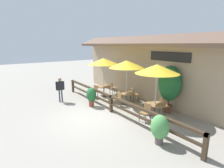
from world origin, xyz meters
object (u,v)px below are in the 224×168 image
Objects in this scene: patio_umbrella_near at (104,61)px; patio_umbrella_middle at (127,64)px; patio_umbrella_far at (157,69)px; dining_table_far at (155,106)px; potted_plant_entrance_palm at (170,84)px; dining_table_middle at (126,95)px; chair_near_streetside at (94,91)px; chair_near_wallside at (113,88)px; dining_table_near at (104,88)px; chair_far_streetside at (146,112)px; chair_far_wallside at (164,105)px; chair_middle_wallside at (134,94)px; potted_plant_corner_fern at (91,96)px; pedestrian at (60,87)px; potted_plant_tall_tropical at (160,128)px; chair_middle_streetside at (118,98)px.

patio_umbrella_near is 2.27m from patio_umbrella_middle.
patio_umbrella_middle and patio_umbrella_far have the same top height.
potted_plant_entrance_palm reaches higher than dining_table_far.
chair_near_streetside is at bearing -157.11° from dining_table_middle.
patio_umbrella_far reaches higher than chair_near_wallside.
chair_near_streetside is at bearing -157.93° from potted_plant_entrance_palm.
dining_table_near is at bearing 180.00° from patio_umbrella_near.
chair_far_streetside and chair_far_wallside have the same top height.
potted_plant_corner_fern reaches higher than chair_middle_wallside.
chair_middle_wallside and chair_far_streetside have the same top height.
chair_far_streetside is 2.14m from potted_plant_entrance_palm.
pedestrian is (-0.53, -2.22, 0.52)m from chair_near_streetside.
chair_near_wallside is 3.87m from pedestrian.
chair_far_streetside is 0.76× the size of potted_plant_tall_tropical.
chair_middle_wallside is (-0.08, 0.72, -2.00)m from patio_umbrella_middle.
potted_plant_entrance_palm is at bearing 86.85° from chair_far_streetside.
chair_middle_wallside is at bearing 96.40° from dining_table_middle.
patio_umbrella_middle reaches higher than pedestrian.
patio_umbrella_near is 1.74× the size of pedestrian.
chair_middle_wallside is (2.19, 0.88, -2.00)m from patio_umbrella_near.
dining_table_far is 0.87× the size of potted_plant_tall_tropical.
dining_table_middle is 2.67m from chair_far_streetside.
chair_near_wallside is 5.19m from patio_umbrella_far.
chair_near_wallside is 1.00× the size of chair_far_wallside.
potted_plant_tall_tropical is at bearing 121.97° from chair_far_wallside.
patio_umbrella_far is (2.44, -0.16, 0.00)m from patio_umbrella_middle.
chair_middle_wallside is at bearing -169.59° from chair_near_wallside.
potted_plant_entrance_palm is (2.37, 1.67, 1.09)m from chair_middle_streetside.
potted_plant_entrance_palm is at bearing 21.28° from patio_umbrella_middle.
patio_umbrella_far is at bearing 178.49° from chair_near_wallside.
chair_far_wallside is at bearing 125.01° from potted_plant_tall_tropical.
dining_table_middle is 1.13× the size of chair_middle_streetside.
patio_umbrella_far reaches higher than pedestrian.
dining_table_near is 0.86× the size of potted_plant_corner_fern.
pedestrian is at bearing -150.13° from dining_table_far.
chair_far_wallside is (2.38, 1.28, 0.00)m from chair_middle_streetside.
chair_far_wallside is at bearing 12.99° from patio_umbrella_middle.
patio_umbrella_near is at bearing -166.68° from potted_plant_entrance_palm.
dining_table_middle is (0.00, 0.00, -1.92)m from patio_umbrella_middle.
chair_far_streetside is 0.34× the size of potted_plant_entrance_palm.
potted_plant_tall_tropical is (1.68, -1.06, 0.15)m from chair_far_streetside.
potted_plant_corner_fern reaches higher than dining_table_far.
pedestrian is at bearing -141.75° from potted_plant_entrance_palm.
potted_plant_entrance_palm reaches higher than dining_table_near.
chair_middle_wallside is at bearing 160.68° from patio_umbrella_far.
pedestrian is (-5.23, -3.74, 0.52)m from chair_far_wallside.
patio_umbrella_middle is 1.92m from dining_table_middle.
dining_table_middle is 2.80m from potted_plant_entrance_palm.
chair_far_wallside is 3.08m from potted_plant_tall_tropical.
potted_plant_corner_fern is (1.40, -1.82, 0.09)m from dining_table_near.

